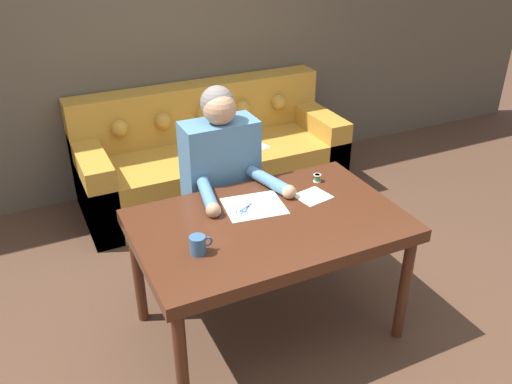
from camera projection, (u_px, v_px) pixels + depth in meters
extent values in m
plane|color=#4C3323|center=(262.00, 331.00, 3.09)|extent=(16.00, 16.00, 0.00)
cube|color=brown|center=(143.00, 29.00, 4.08)|extent=(8.00, 0.06, 2.60)
cube|color=#472314|center=(269.00, 225.00, 2.79)|extent=(1.37, 0.87, 0.07)
cylinder|color=#472314|center=(182.00, 366.00, 2.43)|extent=(0.06, 0.06, 0.65)
cylinder|color=#472314|center=(404.00, 289.00, 2.91)|extent=(0.06, 0.06, 0.65)
cylinder|color=#472314|center=(138.00, 273.00, 3.03)|extent=(0.06, 0.06, 0.65)
cylinder|color=#472314|center=(329.00, 222.00, 3.50)|extent=(0.06, 0.06, 0.65)
cube|color=#B7842D|center=(214.00, 172.00, 4.37)|extent=(2.08, 0.81, 0.44)
cube|color=#B7842D|center=(198.00, 109.00, 4.39)|extent=(2.08, 0.22, 0.43)
cube|color=#B7842D|center=(95.00, 187.00, 3.98)|extent=(0.20, 0.81, 0.60)
cube|color=#B7842D|center=(314.00, 143.00, 4.69)|extent=(0.20, 0.81, 0.60)
sphere|color=#B7842D|center=(120.00, 128.00, 4.04)|extent=(0.13, 0.13, 0.13)
sphere|color=#B7842D|center=(163.00, 121.00, 4.17)|extent=(0.13, 0.13, 0.13)
sphere|color=#B7842D|center=(204.00, 115.00, 4.29)|extent=(0.13, 0.13, 0.13)
sphere|color=#B7842D|center=(242.00, 108.00, 4.42)|extent=(0.13, 0.13, 0.13)
sphere|color=#B7842D|center=(279.00, 102.00, 4.55)|extent=(0.13, 0.13, 0.13)
cube|color=white|center=(245.00, 146.00, 4.27)|extent=(0.36, 0.34, 0.00)
cylinder|color=#33281E|center=(223.00, 243.00, 3.48)|extent=(0.28, 0.28, 0.44)
cube|color=teal|center=(220.00, 170.00, 3.23)|extent=(0.44, 0.22, 0.61)
sphere|color=tan|center=(219.00, 108.00, 3.02)|extent=(0.19, 0.19, 0.19)
sphere|color=slate|center=(217.00, 103.00, 3.04)|extent=(0.19, 0.19, 0.19)
cylinder|color=teal|center=(208.00, 195.00, 2.93)|extent=(0.13, 0.34, 0.07)
sphere|color=tan|center=(213.00, 210.00, 2.79)|extent=(0.08, 0.08, 0.08)
cylinder|color=teal|center=(269.00, 181.00, 3.08)|extent=(0.15, 0.34, 0.07)
sphere|color=tan|center=(289.00, 192.00, 2.96)|extent=(0.08, 0.08, 0.08)
cube|color=beige|center=(254.00, 206.00, 2.89)|extent=(0.35, 0.31, 0.00)
cube|color=beige|center=(313.00, 196.00, 2.99)|extent=(0.20, 0.19, 0.00)
cube|color=silver|center=(253.00, 200.00, 2.95)|extent=(0.09, 0.10, 0.00)
cube|color=#2D569E|center=(247.00, 209.00, 2.86)|extent=(0.06, 0.07, 0.00)
torus|color=#2D569E|center=(245.00, 213.00, 2.83)|extent=(0.04, 0.04, 0.01)
cube|color=silver|center=(256.00, 201.00, 2.94)|extent=(0.12, 0.07, 0.00)
cube|color=#2D569E|center=(245.00, 209.00, 2.87)|extent=(0.08, 0.05, 0.00)
torus|color=#2D569E|center=(240.00, 212.00, 2.84)|extent=(0.04, 0.04, 0.01)
cylinder|color=silver|center=(249.00, 206.00, 2.90)|extent=(0.01, 0.01, 0.01)
cylinder|color=#335B84|center=(198.00, 245.00, 2.50)|extent=(0.08, 0.08, 0.09)
torus|color=#335B84|center=(208.00, 242.00, 2.51)|extent=(0.05, 0.01, 0.05)
cylinder|color=#338C4C|center=(317.00, 178.00, 3.14)|extent=(0.03, 0.03, 0.04)
cylinder|color=beige|center=(317.00, 175.00, 3.13)|extent=(0.04, 0.04, 0.00)
cylinder|color=beige|center=(317.00, 181.00, 3.15)|extent=(0.04, 0.04, 0.00)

